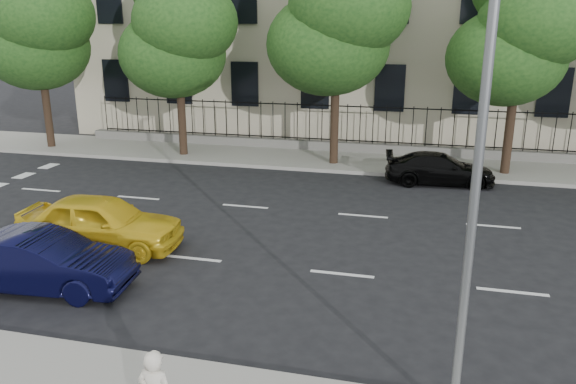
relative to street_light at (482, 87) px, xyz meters
name	(u,v)px	position (x,y,z in m)	size (l,w,h in m)	color
ground	(324,325)	(-2.50, 1.77, -5.15)	(120.00, 120.00, 0.00)	black
far_sidewalk	(381,163)	(-2.50, 15.77, -5.07)	(60.00, 4.00, 0.15)	gray
lane_markings	(354,241)	(-2.50, 6.52, -5.14)	(49.60, 4.62, 0.01)	silver
iron_fence	(385,142)	(-2.50, 17.47, -4.50)	(30.00, 0.50, 2.20)	slate
street_light	(482,87)	(0.00, 0.00, 0.00)	(0.25, 3.32, 8.05)	slate
tree_a	(39,19)	(-18.46, 15.13, 0.98)	(5.71, 5.31, 9.39)	#382619
tree_b	(179,26)	(-11.46, 15.13, 0.69)	(5.53, 5.12, 8.97)	#382619
tree_c	(339,11)	(-4.46, 15.13, 1.26)	(5.89, 5.50, 9.80)	#382619
tree_d	(522,26)	(2.54, 15.13, 0.69)	(5.34, 4.94, 8.84)	#382619
yellow_taxi	(101,222)	(-9.18, 4.33, -4.39)	(1.80, 4.47, 1.52)	yellow
navy_sedan	(41,262)	(-9.18, 1.79, -4.45)	(1.47, 4.22, 1.39)	black
black_sedan	(440,169)	(-0.10, 13.23, -4.55)	(1.68, 4.13, 1.20)	black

